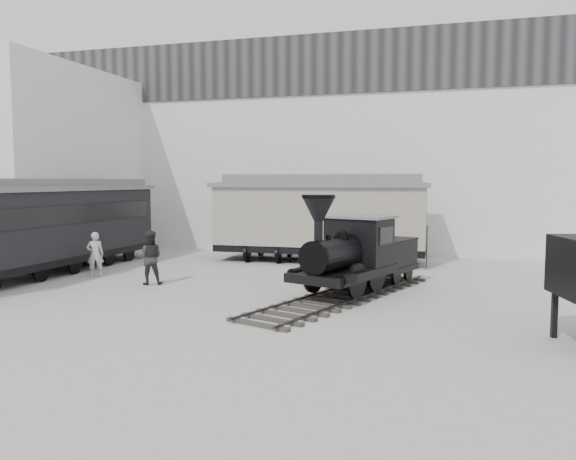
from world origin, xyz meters
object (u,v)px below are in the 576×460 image
(locomotive, at_px, (354,258))
(boxcar, at_px, (320,216))
(passenger_coach, at_px, (44,226))
(visitor_a, at_px, (95,254))
(visitor_b, at_px, (150,258))

(locomotive, relative_size, boxcar, 0.94)
(boxcar, bearing_deg, passenger_coach, -147.53)
(visitor_a, height_order, visitor_b, visitor_b)
(locomotive, bearing_deg, visitor_a, -163.73)
(visitor_b, bearing_deg, boxcar, -145.73)
(passenger_coach, distance_m, visitor_b, 5.22)
(visitor_a, distance_m, visitor_b, 3.00)
(boxcar, relative_size, passenger_coach, 0.75)
(boxcar, height_order, visitor_b, boxcar)
(boxcar, distance_m, visitor_b, 8.62)
(boxcar, height_order, visitor_a, boxcar)
(boxcar, distance_m, passenger_coach, 11.60)
(locomotive, height_order, boxcar, boxcar)
(visitor_a, bearing_deg, passenger_coach, -30.44)
(locomotive, bearing_deg, boxcar, 131.20)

